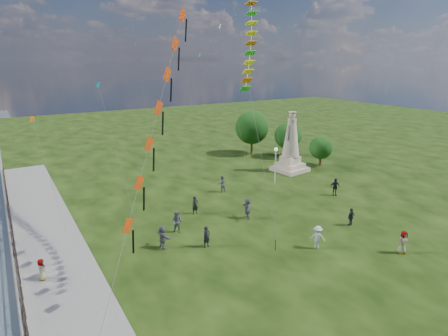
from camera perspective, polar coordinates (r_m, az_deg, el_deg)
ground at (r=60.83m, az=30.85°, el=0.38°), size 106.50×160.00×0.60m
waterfront at (r=29.24m, az=-26.56°, el=-14.21°), size 200.00×200.00×1.51m
statue at (r=48.50m, az=10.13°, el=2.85°), size 4.17×4.17×7.67m
lamppost at (r=43.14m, az=7.88°, el=1.55°), size 0.40×0.40×4.29m
tree_row at (r=55.56m, az=7.11°, el=5.43°), size 8.19×14.27×6.61m
person_0 at (r=29.15m, az=-2.68°, el=-10.42°), size 0.67×0.49×1.70m
person_1 at (r=31.50m, az=-7.15°, el=-8.19°), size 1.07×1.05×1.91m
person_2 at (r=29.79m, az=14.07°, el=-10.18°), size 1.22×1.28×1.81m
person_3 at (r=34.49m, az=18.79°, el=-7.05°), size 0.98×0.59×1.58m
person_4 at (r=31.20m, az=25.62°, el=-10.16°), size 0.97×0.73×1.78m
person_5 at (r=29.31m, az=-9.36°, el=-10.29°), size 1.02×1.83×1.86m
person_6 at (r=35.07m, az=-4.41°, el=-5.66°), size 0.64×0.42×1.73m
person_7 at (r=40.63m, az=-0.33°, el=-2.40°), size 0.96×0.66×1.86m
person_9 at (r=41.31m, az=16.55°, el=-2.77°), size 1.24×0.97×1.88m
person_10 at (r=27.76m, az=-26.01°, el=-13.91°), size 0.60×0.81×1.47m
person_11 at (r=34.04m, az=3.57°, el=-6.14°), size 1.36×1.97×1.95m
red_kite_train at (r=23.10m, az=-10.00°, el=8.10°), size 9.67×9.35×17.28m
small_kites at (r=43.58m, az=-5.17°, el=17.80°), size 30.24×15.79×32.18m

